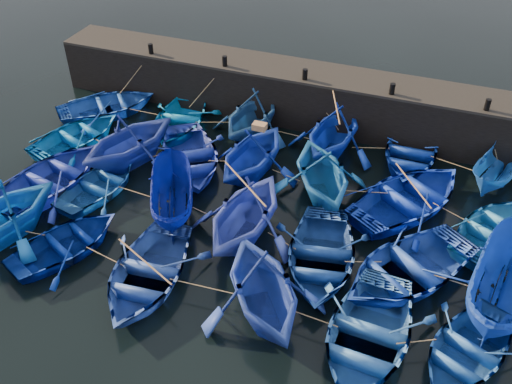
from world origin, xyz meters
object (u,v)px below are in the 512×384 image
(boat_13, at_px, (51,178))
(boat_0, at_px, (107,105))
(wooden_crate, at_px, (260,126))
(boat_8, at_px, (190,157))
(boat_20, at_px, (1,212))

(boat_13, bearing_deg, boat_0, -68.18)
(wooden_crate, bearing_deg, boat_13, -154.14)
(boat_13, distance_m, wooden_crate, 8.95)
(boat_8, height_order, boat_20, boat_20)
(boat_13, xyz_separation_m, wooden_crate, (7.85, 3.81, 2.01))
(boat_8, distance_m, boat_13, 5.84)
(boat_8, bearing_deg, boat_13, -177.94)
(boat_13, bearing_deg, boat_20, 105.63)
(boat_13, height_order, wooden_crate, wooden_crate)
(boat_13, bearing_deg, boat_8, -132.87)
(boat_8, relative_size, boat_20, 1.13)
(boat_13, bearing_deg, wooden_crate, -143.18)
(boat_0, bearing_deg, boat_13, 145.41)
(boat_0, relative_size, boat_8, 0.93)
(boat_0, height_order, boat_13, boat_13)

